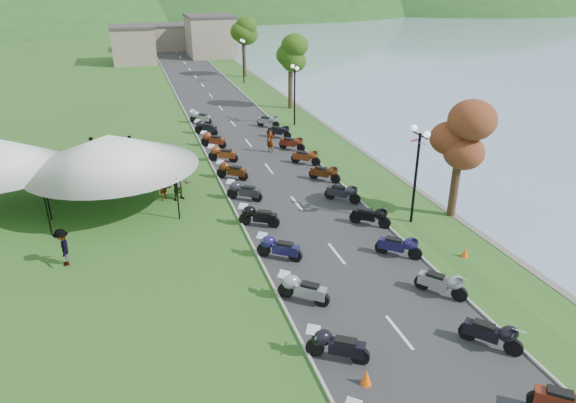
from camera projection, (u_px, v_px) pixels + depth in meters
road at (233, 124)px, 44.74m from camera, size 7.00×120.00×0.02m
hills_backdrop at (144, 12)px, 184.77m from camera, size 360.00×120.00×76.00m
far_building at (164, 39)px, 82.58m from camera, size 18.00×16.00×5.00m
moto_row_left at (259, 217)px, 26.14m from camera, size 2.60×44.37×1.10m
moto_row_right at (368, 216)px, 26.20m from camera, size 2.60×41.79×1.10m
vendor_tent_main at (113, 170)px, 28.27m from camera, size 6.27×6.27×4.00m
tree_lakeside at (459, 155)px, 26.21m from camera, size 2.46×2.46×6.83m
pedestrian_a at (165, 199)px, 29.53m from camera, size 0.70×0.71×1.58m
pedestrian_b at (93, 158)px, 36.25m from camera, size 0.79×0.48×1.55m
pedestrian_c at (66, 264)px, 22.86m from camera, size 0.61×1.18×1.74m
traffic_cone_near at (366, 377)px, 16.03m from camera, size 0.36×0.36×0.57m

